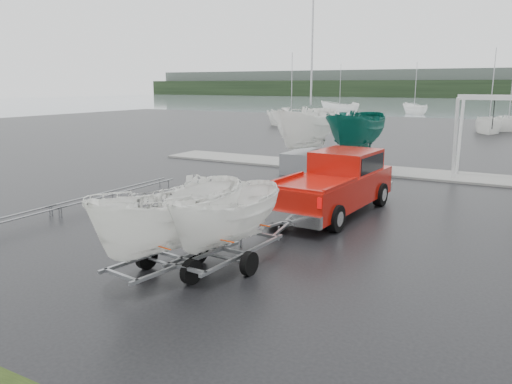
% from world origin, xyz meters
% --- Properties ---
extents(ground_plane, '(120.00, 120.00, 0.00)m').
position_xyz_m(ground_plane, '(0.00, 0.00, 0.00)').
color(ground_plane, black).
rests_on(ground_plane, ground).
extents(lake, '(300.00, 300.00, 0.00)m').
position_xyz_m(lake, '(0.00, 100.00, -0.01)').
color(lake, gray).
rests_on(lake, ground).
extents(dock, '(30.00, 3.00, 0.12)m').
position_xyz_m(dock, '(0.00, 13.00, 0.05)').
color(dock, gray).
rests_on(dock, ground).
extents(pickup_truck, '(2.73, 6.69, 2.18)m').
position_xyz_m(pickup_truck, '(-0.56, 3.63, 1.14)').
color(pickup_truck, '#A01008').
rests_on(pickup_truck, ground).
extents(trailer_hitched, '(1.81, 3.66, 4.71)m').
position_xyz_m(trailer_hitched, '(-0.97, -3.17, 2.56)').
color(trailer_hitched, gray).
rests_on(trailer_hitched, ground).
extents(trailer_parked, '(2.04, 3.73, 5.27)m').
position_xyz_m(trailer_parked, '(-1.85, -4.25, 2.85)').
color(trailer_parked, gray).
rests_on(trailer_parked, ground).
extents(boat_hoist, '(3.30, 2.18, 4.12)m').
position_xyz_m(boat_hoist, '(3.71, 13.00, 2.67)').
color(boat_hoist, silver).
rests_on(boat_hoist, ground).
extents(keelboat_0, '(2.37, 3.20, 10.53)m').
position_xyz_m(keelboat_0, '(-5.07, 11.00, 3.75)').
color(keelboat_0, gray).
rests_on(keelboat_0, ground).
extents(keelboat_1, '(2.21, 3.20, 6.97)m').
position_xyz_m(keelboat_1, '(-2.34, 11.20, 3.47)').
color(keelboat_1, gray).
rests_on(keelboat_1, ground).
extents(mast_rack_0, '(0.56, 6.50, 0.06)m').
position_xyz_m(mast_rack_0, '(-9.00, 1.00, 0.35)').
color(mast_rack_0, gray).
rests_on(mast_rack_0, ground).
extents(moored_boat_0, '(2.96, 2.90, 11.39)m').
position_xyz_m(moored_boat_0, '(-18.52, 37.29, 0.00)').
color(moored_boat_0, white).
rests_on(moored_boat_0, ground).
extents(moored_boat_1, '(2.74, 2.79, 11.24)m').
position_xyz_m(moored_boat_1, '(1.39, 40.01, 0.01)').
color(moored_boat_1, white).
rests_on(moored_boat_1, ground).
extents(moored_boat_4, '(2.84, 2.77, 11.55)m').
position_xyz_m(moored_boat_4, '(-24.85, 69.87, 0.00)').
color(moored_boat_4, white).
rests_on(moored_boat_4, ground).
extents(moored_boat_6, '(3.66, 3.68, 11.46)m').
position_xyz_m(moored_boat_6, '(-11.93, 68.62, 0.00)').
color(moored_boat_6, white).
rests_on(moored_boat_6, ground).
extents(moored_boat_7, '(3.01, 3.05, 11.25)m').
position_xyz_m(moored_boat_7, '(2.87, 43.60, 0.01)').
color(moored_boat_7, white).
rests_on(moored_boat_7, ground).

